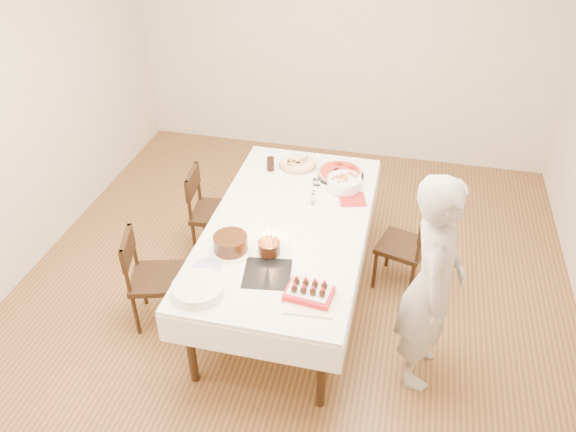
% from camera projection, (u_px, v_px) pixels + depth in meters
% --- Properties ---
extents(floor, '(5.00, 5.00, 0.00)m').
position_uv_depth(floor, '(290.00, 296.00, 4.57)').
color(floor, brown).
rests_on(floor, ground).
extents(wall_back, '(4.50, 0.04, 2.70)m').
position_uv_depth(wall_back, '(346.00, 35.00, 5.76)').
color(wall_back, beige).
rests_on(wall_back, floor).
extents(dining_table, '(1.84, 2.41, 0.75)m').
position_uv_depth(dining_table, '(288.00, 262.00, 4.34)').
color(dining_table, white).
rests_on(dining_table, floor).
extents(chair_right_savory, '(0.49, 0.49, 0.77)m').
position_uv_depth(chair_right_savory, '(402.00, 246.00, 4.48)').
color(chair_right_savory, black).
rests_on(chair_right_savory, floor).
extents(chair_left_savory, '(0.46, 0.46, 0.81)m').
position_uv_depth(chair_left_savory, '(215.00, 212.00, 4.82)').
color(chair_left_savory, black).
rests_on(chair_left_savory, floor).
extents(chair_left_dessert, '(0.51, 0.51, 0.80)m').
position_uv_depth(chair_left_dessert, '(157.00, 278.00, 4.14)').
color(chair_left_dessert, black).
rests_on(chair_left_dessert, floor).
extents(person, '(0.41, 0.60, 1.58)m').
position_uv_depth(person, '(432.00, 285.00, 3.51)').
color(person, '#AFABA5').
rests_on(person, floor).
extents(pizza_white, '(0.42, 0.42, 0.04)m').
position_uv_depth(pizza_white, '(298.00, 164.00, 4.77)').
color(pizza_white, beige).
rests_on(pizza_white, dining_table).
extents(pizza_pepperoni, '(0.42, 0.42, 0.04)m').
position_uv_depth(pizza_pepperoni, '(340.00, 173.00, 4.65)').
color(pizza_pepperoni, red).
rests_on(pizza_pepperoni, dining_table).
extents(red_placemat, '(0.25, 0.25, 0.01)m').
position_uv_depth(red_placemat, '(352.00, 200.00, 4.36)').
color(red_placemat, '#B21E1E').
rests_on(red_placemat, dining_table).
extents(pasta_bowl, '(0.30, 0.30, 0.09)m').
position_uv_depth(pasta_bowl, '(344.00, 183.00, 4.47)').
color(pasta_bowl, white).
rests_on(pasta_bowl, dining_table).
extents(taper_candle, '(0.06, 0.06, 0.29)m').
position_uv_depth(taper_candle, '(317.00, 169.00, 4.46)').
color(taper_candle, white).
rests_on(taper_candle, dining_table).
extents(shaker_pair, '(0.08, 0.08, 0.09)m').
position_uv_depth(shaker_pair, '(313.00, 199.00, 4.29)').
color(shaker_pair, white).
rests_on(shaker_pair, dining_table).
extents(cola_glass, '(0.08, 0.08, 0.12)m').
position_uv_depth(cola_glass, '(270.00, 164.00, 4.70)').
color(cola_glass, black).
rests_on(cola_glass, dining_table).
extents(layer_cake, '(0.38, 0.38, 0.12)m').
position_uv_depth(layer_cake, '(231.00, 244.00, 3.82)').
color(layer_cake, black).
rests_on(layer_cake, dining_table).
extents(cake_board, '(0.35, 0.35, 0.01)m').
position_uv_depth(cake_board, '(267.00, 274.00, 3.66)').
color(cake_board, black).
rests_on(cake_board, dining_table).
extents(birthday_cake, '(0.17, 0.17, 0.15)m').
position_uv_depth(birthday_cake, '(269.00, 243.00, 3.78)').
color(birthday_cake, '#37200F').
rests_on(birthday_cake, dining_table).
extents(strawberry_box, '(0.31, 0.22, 0.07)m').
position_uv_depth(strawberry_box, '(309.00, 293.00, 3.46)').
color(strawberry_box, red).
rests_on(strawberry_box, dining_table).
extents(box_lid, '(0.32, 0.23, 0.03)m').
position_uv_depth(box_lid, '(310.00, 305.00, 3.43)').
color(box_lid, beige).
rests_on(box_lid, dining_table).
extents(plate_stack, '(0.42, 0.42, 0.07)m').
position_uv_depth(plate_stack, '(198.00, 289.00, 3.50)').
color(plate_stack, white).
rests_on(plate_stack, dining_table).
extents(china_plate, '(0.24, 0.24, 0.01)m').
position_uv_depth(china_plate, '(207.00, 266.00, 3.71)').
color(china_plate, white).
rests_on(china_plate, dining_table).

